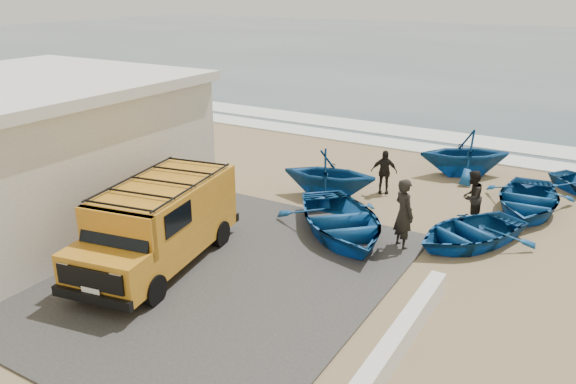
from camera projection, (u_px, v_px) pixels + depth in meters
The scene contains 16 objects.
ground at pixel (262, 246), 15.77m from camera, with size 160.00×160.00×0.00m, color #927A54.
slab at pixel (159, 256), 15.11m from camera, with size 12.00×10.00×0.05m, color #413E3B.
ocean at pixel (544, 52), 60.91m from camera, with size 180.00×88.00×0.01m, color #385166.
surf_line at pixel (407, 146), 25.43m from camera, with size 180.00×1.60×0.06m, color white.
surf_wash at pixel (424, 134), 27.45m from camera, with size 180.00×2.20×0.04m, color white.
building at pixel (17, 151), 16.99m from camera, with size 8.40×9.40×4.30m.
parapet at pixel (393, 349), 10.86m from camera, with size 0.35×6.00×0.55m, color silver.
van at pixel (160, 221), 14.36m from camera, with size 2.90×5.49×2.24m.
boat_near_left at pixel (341, 221), 16.26m from camera, with size 3.21×4.49×0.93m, color #114B8C.
boat_near_right at pixel (469, 232), 15.73m from camera, with size 2.62×3.67×0.76m, color #114B8C.
boat_mid_left at pixel (329, 173), 19.14m from camera, with size 2.74×3.18×1.68m, color #114B8C.
boat_mid_right at pixel (528, 200), 18.00m from camera, with size 2.83×3.96×0.82m, color #114B8C.
boat_far_left at pixel (465, 153), 21.30m from camera, with size 2.92×3.38×1.78m, color #114B8C.
fisherman_front at pixel (404, 214), 15.32m from camera, with size 0.74×0.48×2.02m, color black.
fisherman_middle at pixel (472, 197), 17.07m from camera, with size 0.80×0.63×1.65m, color black.
fisherman_back at pixel (384, 172), 19.51m from camera, with size 0.91×0.38×1.55m, color black.
Camera 1 is at (7.92, -11.88, 6.90)m, focal length 35.00 mm.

